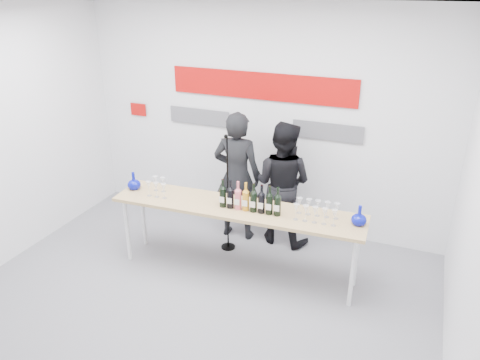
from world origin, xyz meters
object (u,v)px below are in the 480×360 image
at_px(presenter_left, 237,176).
at_px(presenter_right, 282,183).
at_px(mic_stand, 228,215).
at_px(tasting_table, 237,212).

relative_size(presenter_left, presenter_right, 1.06).
xyz_separation_m(presenter_left, mic_stand, (0.02, -0.36, -0.39)).
relative_size(presenter_left, mic_stand, 1.11).
distance_m(presenter_right, mic_stand, 0.80).
distance_m(presenter_left, presenter_right, 0.59).
bearing_deg(mic_stand, presenter_left, 82.14).
relative_size(tasting_table, presenter_right, 1.79).
height_order(presenter_right, mic_stand, presenter_right).
bearing_deg(presenter_left, presenter_right, -174.05).
height_order(presenter_left, presenter_right, presenter_left).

